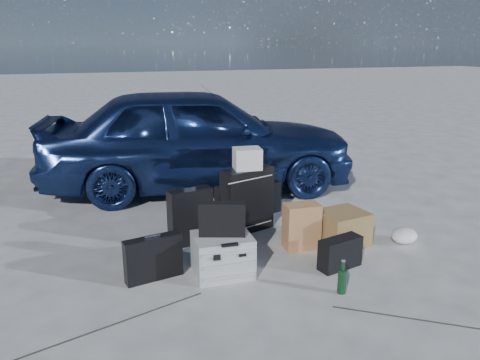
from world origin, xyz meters
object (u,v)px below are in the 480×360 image
car (198,138)px  green_bottle (342,277)px  cardboard_box (342,228)px  duffel_bag (248,199)px  suitcase_left (190,216)px  suitcase_right (247,200)px  briefcase (153,258)px  pelican_case (223,255)px

car → green_bottle: bearing=-164.5°
car → cardboard_box: 2.54m
car → duffel_bag: 1.36m
car → duffel_bag: bearing=-158.5°
suitcase_left → suitcase_right: suitcase_right is taller
cardboard_box → green_bottle: (-0.49, -0.84, -0.03)m
duffel_bag → briefcase: bearing=-155.6°
pelican_case → cardboard_box: size_ratio=1.08×
pelican_case → briefcase: (-0.58, 0.09, 0.01)m
car → pelican_case: bearing=179.1°
briefcase → cardboard_box: 1.88m
briefcase → suitcase_right: 1.36m
car → cardboard_box: (0.89, -2.32, -0.53)m
pelican_case → suitcase_left: suitcase_left is taller
suitcase_left → suitcase_right: (0.64, 0.14, 0.06)m
pelican_case → cardboard_box: bearing=11.8°
car → duffel_bag: car is taller
car → duffel_bag: size_ratio=5.54×
briefcase → green_bottle: 1.56m
cardboard_box → car: bearing=110.9°
green_bottle → suitcase_right: bearing=100.8°
suitcase_right → car: bearing=76.0°
briefcase → suitcase_left: (0.46, 0.63, 0.09)m
briefcase → duffel_bag: briefcase is taller
pelican_case → suitcase_right: suitcase_right is taller
suitcase_left → suitcase_right: size_ratio=0.83×
suitcase_right → green_bottle: suitcase_right is taller
briefcase → green_bottle: size_ratio=1.76×
car → suitcase_right: (0.12, -1.68, -0.36)m
duffel_bag → car: bearing=84.0°
car → cardboard_box: bearing=-150.8°
suitcase_right → briefcase: bearing=-163.2°
duffel_bag → cardboard_box: size_ratio=1.64×
briefcase → duffel_bag: 1.76m
car → briefcase: (-0.99, -2.45, -0.51)m
duffel_bag → green_bottle: size_ratio=2.68×
car → suitcase_left: size_ratio=7.31×
duffel_bag → cardboard_box: 1.24m
suitcase_right → green_bottle: 1.52m
suitcase_right → cardboard_box: suitcase_right is taller
suitcase_right → cardboard_box: size_ratio=1.50×
suitcase_left → green_bottle: 1.64m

